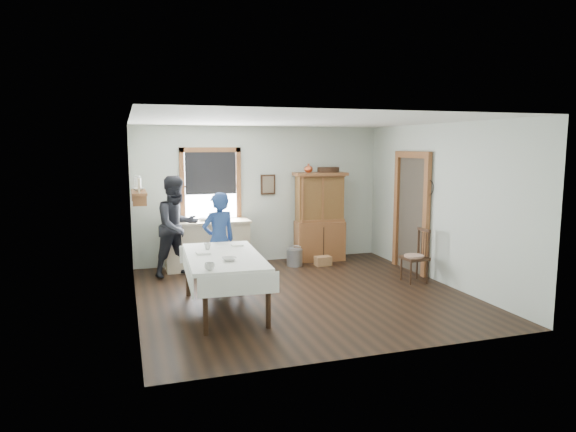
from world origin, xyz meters
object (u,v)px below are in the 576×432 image
Objects in this scene: pail at (295,257)px; woman_blue at (219,244)px; china_hutch at (320,217)px; dining_table at (224,283)px; spindle_chair at (414,255)px; wicker_basket at (323,261)px; work_counter at (207,245)px; figure_dark at (177,230)px.

woman_blue is at bearing -146.39° from pail.
china_hutch reaches higher than woman_blue.
spindle_chair reaches higher than dining_table.
dining_table reaches higher than wicker_basket.
work_counter is 0.80× the size of dining_table.
figure_dark is (-3.81, 1.68, 0.37)m from spindle_chair.
work_counter reaches higher than wicker_basket.
work_counter is 2.26m from wicker_basket.
pail is 2.33m from figure_dark.
woman_blue is (-2.21, -0.97, 0.64)m from wicker_basket.
spindle_chair is (3.39, 0.52, 0.06)m from dining_table.
china_hutch reaches higher than dining_table.
figure_dark is (-2.77, 0.07, 0.74)m from wicker_basket.
china_hutch is at bearing 76.86° from wicker_basket.
wicker_basket is (2.18, -0.46, -0.37)m from work_counter.
pail is 2.09m from woman_blue.
pail reaches higher than wicker_basket.
dining_table is 1.37× the size of woman_blue.
woman_blue is at bearing -156.37° from wicker_basket.
pail is at bearing -10.49° from work_counter.
china_hutch reaches higher than pail.
china_hutch is 1.93× the size of spindle_chair.
work_counter is at bearing 86.18° from dining_table.
spindle_chair is at bearing -53.33° from figure_dark.
china_hutch is at bearing -165.10° from woman_blue.
work_counter reaches higher than pail.
woman_blue is (-2.32, -1.44, -0.16)m from china_hutch.
work_counter is 0.90× the size of china_hutch.
wicker_basket is at bearing -98.69° from china_hutch.
work_counter is at bearing 3.49° from figure_dark.
pail is at bearing 129.23° from spindle_chair.
spindle_chair is 0.63× the size of woman_blue.
figure_dark is (-2.23, -0.07, 0.67)m from pail.
figure_dark reaches higher than wicker_basket.
pail is 0.20× the size of figure_dark.
dining_table is at bearing -128.99° from china_hutch.
figure_dark is (-0.59, -0.38, 0.37)m from work_counter.
pail is (1.64, -0.31, -0.29)m from work_counter.
spindle_chair is 1.95m from wicker_basket.
woman_blue is 1.19m from figure_dark.
spindle_chair reaches higher than pail.
pail is at bearing -163.33° from woman_blue.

